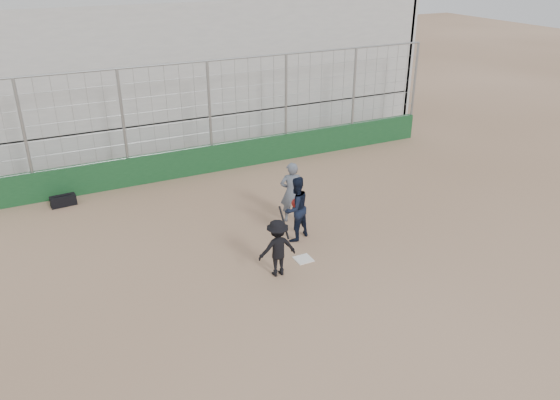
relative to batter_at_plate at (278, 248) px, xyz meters
name	(u,v)px	position (x,y,z in m)	size (l,w,h in m)	color
ground	(303,260)	(0.91, 0.32, -0.75)	(90.00, 90.00, 0.00)	brown
home_plate	(303,259)	(0.91, 0.32, -0.74)	(0.44, 0.44, 0.02)	white
backstop	(212,146)	(0.91, 7.32, 0.21)	(18.10, 0.25, 4.04)	#133C1D
bleachers	(169,67)	(0.91, 12.27, 2.17)	(20.25, 6.70, 6.98)	#9F9F9F
batter_at_plate	(278,248)	(0.00, 0.00, 0.00)	(1.01, 0.75, 1.68)	black
catcher_crouched	(296,219)	(1.26, 1.40, -0.12)	(1.12, 1.01, 1.26)	black
umpire	(291,195)	(1.67, 2.49, 0.08)	(0.68, 0.44, 1.67)	#525A68
equipment_bag	(63,201)	(-4.36, 6.62, -0.58)	(0.80, 0.39, 0.37)	black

